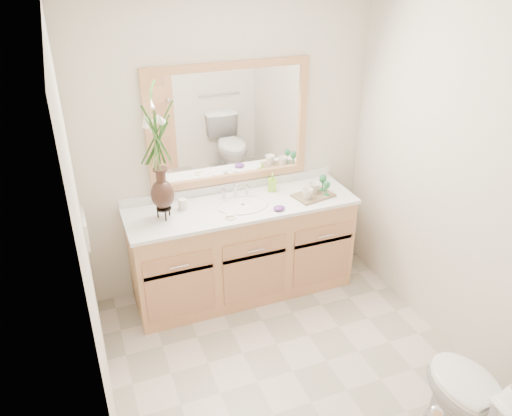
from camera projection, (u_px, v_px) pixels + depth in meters
name	position (u px, v px, depth m)	size (l,w,h in m)	color
floor	(293.00, 371.00, 3.50)	(2.60, 2.60, 0.00)	beige
ceiling	(310.00, 3.00, 2.38)	(2.40, 2.60, 0.02)	white
wall_back	(229.00, 148.00, 4.01)	(2.40, 0.02, 2.40)	beige
wall_front	(450.00, 380.00, 1.87)	(2.40, 0.02, 2.40)	beige
wall_left	(88.00, 263.00, 2.55)	(0.02, 2.60, 2.40)	beige
wall_right	(462.00, 190.00, 3.32)	(0.02, 2.60, 2.40)	beige
vanity	(243.00, 250.00, 4.15)	(1.80, 0.55, 0.80)	tan
counter	(242.00, 206.00, 3.96)	(1.84, 0.57, 0.03)	white
sink	(243.00, 211.00, 3.96)	(0.38, 0.34, 0.23)	white
mirror	(230.00, 125.00, 3.90)	(1.32, 0.04, 0.97)	white
switch_plate	(86.00, 230.00, 3.29)	(0.02, 0.12, 0.12)	white
toilet	(478.00, 404.00, 2.79)	(0.42, 0.75, 0.74)	white
flower_vase	(158.00, 147.00, 3.49)	(0.20, 0.20, 0.83)	black
tumbler	(183.00, 204.00, 3.85)	(0.07, 0.07, 0.09)	silver
soap_dish	(230.00, 217.00, 3.75)	(0.09, 0.09, 0.03)	silver
soap_bottle	(272.00, 183.00, 4.14)	(0.06, 0.07, 0.14)	#90D131
purple_dish	(279.00, 208.00, 3.86)	(0.10, 0.08, 0.03)	#58287A
tray	(313.00, 195.00, 4.07)	(0.32, 0.21, 0.02)	brown
mug_left	(307.00, 193.00, 3.98)	(0.09, 0.09, 0.09)	silver
mug_right	(313.00, 188.00, 4.08)	(0.09, 0.09, 0.09)	silver
goblet_front	(327.00, 186.00, 4.02)	(0.06, 0.06, 0.13)	#26743E
goblet_back	(323.00, 180.00, 4.10)	(0.06, 0.06, 0.14)	#26743E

